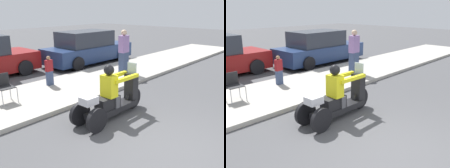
{
  "view_description": "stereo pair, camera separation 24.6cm",
  "coord_description": "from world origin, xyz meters",
  "views": [
    {
      "loc": [
        -4.06,
        -1.98,
        2.73
      ],
      "look_at": [
        0.39,
        1.95,
        0.91
      ],
      "focal_mm": 40.0,
      "sensor_mm": 36.0,
      "label": 1
    },
    {
      "loc": [
        -3.89,
        -2.16,
        2.73
      ],
      "look_at": [
        0.39,
        1.95,
        0.91
      ],
      "focal_mm": 40.0,
      "sensor_mm": 36.0,
      "label": 2
    }
  ],
  "objects": [
    {
      "name": "ground_plane",
      "position": [
        0.0,
        0.0,
        0.0
      ],
      "size": [
        60.0,
        60.0,
        0.0
      ],
      "primitive_type": "plane",
      "color": "#4C4C4F"
    },
    {
      "name": "spectator_end_of_line",
      "position": [
        0.79,
        5.22,
        0.62
      ],
      "size": [
        0.25,
        0.16,
        1.03
      ],
      "color": "#38476B",
      "rests_on": "sidewalk_strip"
    },
    {
      "name": "motorcycle_trike",
      "position": [
        0.38,
        1.95,
        0.51
      ],
      "size": [
        2.32,
        0.67,
        1.42
      ],
      "color": "black",
      "rests_on": "ground"
    },
    {
      "name": "folding_chair_curbside",
      "position": [
        -1.03,
        4.81,
        0.62
      ],
      "size": [
        0.47,
        0.47,
        0.82
      ],
      "color": "#A5A8AD",
      "rests_on": "sidewalk_strip"
    },
    {
      "name": "sidewalk_strip",
      "position": [
        0.0,
        4.6,
        0.06
      ],
      "size": [
        28.0,
        2.8,
        0.12
      ],
      "color": "#B2ADA3",
      "rests_on": "ground"
    },
    {
      "name": "spectator_with_child",
      "position": [
        3.85,
        4.38,
        0.97
      ],
      "size": [
        0.44,
        0.28,
        1.77
      ],
      "color": "#38476B",
      "rests_on": "sidewalk_strip"
    },
    {
      "name": "parked_car_lot_center",
      "position": [
        4.58,
        7.31,
        0.76
      ],
      "size": [
        4.77,
        2.01,
        1.63
      ],
      "color": "navy",
      "rests_on": "ground"
    }
  ]
}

